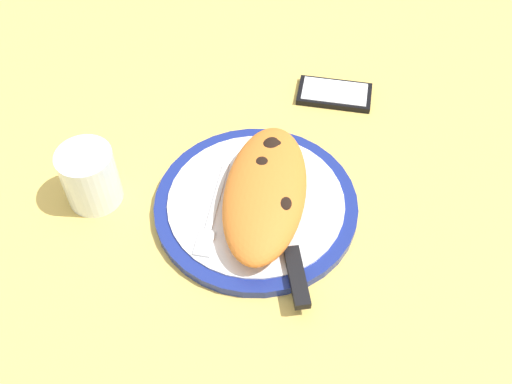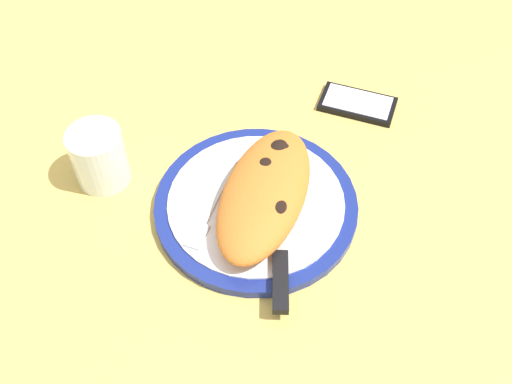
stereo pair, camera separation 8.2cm
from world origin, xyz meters
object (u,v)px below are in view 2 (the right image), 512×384
plate (256,205)px  water_glass (100,159)px  calzone (265,192)px  fork (209,210)px  knife (280,261)px  smartphone (358,104)px

plate → water_glass: 23.15cm
calzone → fork: (4.60, -6.16, -2.35)cm
knife → calzone: bearing=-141.8°
calzone → plate: bearing=-84.0°
plate → knife: (7.55, 7.36, 1.41)cm
calzone → knife: size_ratio=1.28×
plate → fork: size_ratio=1.76×
smartphone → plate: bearing=-11.4°
fork → knife: (3.08, 12.22, 0.29)cm
calzone → fork: 8.04cm
smartphone → water_glass: size_ratio=1.43×
knife → water_glass: 29.94cm
knife → smartphone: size_ratio=1.57×
plate → calzone: 3.72cm
calzone → water_glass: size_ratio=2.85×
calzone → knife: (7.69, 6.06, -2.06)cm
plate → calzone: calzone is taller
water_glass → plate: bearing=102.4°
fork → knife: bearing=75.8°
plate → fork: (4.47, -4.86, 1.13)cm
plate → calzone: (-0.14, 1.31, 3.48)cm
fork → water_glass: (0.46, -17.56, 1.96)cm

